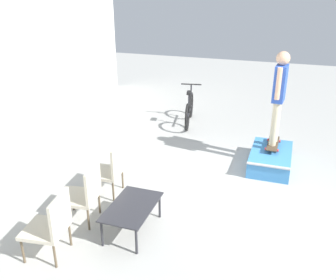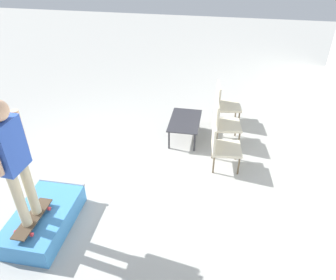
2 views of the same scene
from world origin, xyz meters
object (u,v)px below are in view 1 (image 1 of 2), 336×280
Objects in this scene: skateboard_on_ramp at (273,144)px; bicycle at (189,110)px; person_skater at (279,91)px; patio_chair_left at (51,224)px; skate_ramp_box at (270,159)px; coffee_table at (132,208)px; patio_chair_center at (85,192)px; patio_chair_right at (110,168)px.

skateboard_on_ramp is 0.47× the size of bicycle.
person_skater is at bearing -136.69° from bicycle.
patio_chair_left is (-3.78, 2.47, 0.09)m from skateboard_on_ramp.
coffee_table reaches higher than skate_ramp_box.
skateboard_on_ramp is at bearing 132.13° from patio_chair_center.
patio_chair_left is 1.64m from patio_chair_right.
skateboard_on_ramp is 2.69m from bicycle.
patio_chair_left is (-3.78, 2.47, -0.98)m from person_skater.
skateboard_on_ramp is 3.26m from patio_chair_right.
skateboard_on_ramp is (0.20, -0.01, 0.24)m from skate_ramp_box.
patio_chair_right is at bearing 128.09° from skate_ramp_box.
patio_chair_left is at bearing -7.97° from patio_chair_center.
skate_ramp_box is 0.82× the size of bicycle.
bicycle is (3.73, -0.30, -0.13)m from patio_chair_right.
bicycle is (5.37, -0.30, -0.13)m from patio_chair_left.
person_skater is at bearing 139.09° from patio_chair_left.
bicycle is at bearing 168.19° from patio_chair_center.
person_skater is at bearing -1.73° from skate_ramp_box.
bicycle reaches higher than skate_ramp_box.
patio_chair_right is (0.83, 0.76, 0.11)m from coffee_table.
person_skater is at bearing 132.13° from patio_chair_center.
skateboard_on_ramp is at bearing -85.30° from person_skater.
patio_chair_center is (0.82, 0.00, 0.00)m from patio_chair_left.
patio_chair_center is (-2.95, 2.47, 0.09)m from skateboard_on_ramp.
patio_chair_center and patio_chair_right have the same top height.
skateboard_on_ramp is 0.77× the size of coffee_table.
skate_ramp_box is at bearing 130.16° from patio_chair_center.
skate_ramp_box is 1.48× the size of patio_chair_center.
bicycle is at bearing 50.24° from skate_ramp_box.
skateboard_on_ramp reaches higher than skate_ramp_box.
patio_chair_center is (0.01, 0.76, 0.11)m from coffee_table.
bicycle is (1.80, 2.16, 0.20)m from skate_ramp_box.
bicycle reaches higher than patio_chair_right.
coffee_table is 1.12m from patio_chair_left.
coffee_table is (-2.76, 1.70, 0.22)m from skate_ramp_box.
skateboard_on_ramp is at bearing -29.94° from coffee_table.
person_skater is 3.97m from patio_chair_center.
patio_chair_right is at bearing 164.96° from bicycle.
skate_ramp_box is 0.32m from skateboard_on_ramp.
skate_ramp_box is 3.70m from patio_chair_center.
patio_chair_right is 0.55× the size of bicycle.
bicycle is (1.59, 2.16, -0.04)m from skateboard_on_ramp.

